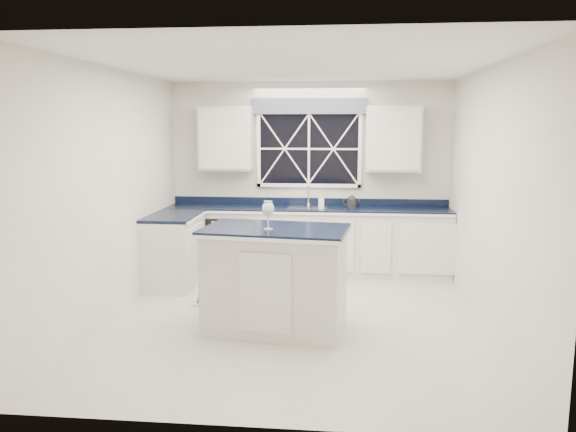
# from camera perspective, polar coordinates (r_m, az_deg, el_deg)

# --- Properties ---
(ground) EXTENTS (4.50, 4.50, 0.00)m
(ground) POSITION_cam_1_polar(r_m,az_deg,el_deg) (6.23, 0.77, -10.37)
(ground) COLOR #B6B7B2
(ground) RESTS_ON ground
(back_wall) EXTENTS (4.00, 0.10, 2.70)m
(back_wall) POSITION_cam_1_polar(r_m,az_deg,el_deg) (8.15, 2.14, 4.03)
(back_wall) COLOR beige
(back_wall) RESTS_ON ground
(base_cabinets) EXTENTS (3.99, 1.60, 0.90)m
(base_cabinets) POSITION_cam_1_polar(r_m,az_deg,el_deg) (7.85, -0.52, -2.81)
(base_cabinets) COLOR silver
(base_cabinets) RESTS_ON ground
(countertop) EXTENTS (3.98, 0.64, 0.04)m
(countertop) POSITION_cam_1_polar(r_m,az_deg,el_deg) (7.90, 1.99, 0.73)
(countertop) COLOR black
(countertop) RESTS_ON base_cabinets
(dishwasher) EXTENTS (0.60, 0.58, 0.82)m
(dishwasher) POSITION_cam_1_polar(r_m,az_deg,el_deg) (8.13, -5.80, -2.72)
(dishwasher) COLOR black
(dishwasher) RESTS_ON ground
(window) EXTENTS (1.65, 0.09, 1.26)m
(window) POSITION_cam_1_polar(r_m,az_deg,el_deg) (8.07, 2.14, 7.40)
(window) COLOR black
(window) RESTS_ON ground
(upper_cabinets) EXTENTS (3.10, 0.34, 0.90)m
(upper_cabinets) POSITION_cam_1_polar(r_m,az_deg,el_deg) (7.94, 2.09, 7.87)
(upper_cabinets) COLOR silver
(upper_cabinets) RESTS_ON ground
(faucet) EXTENTS (0.05, 0.20, 0.30)m
(faucet) POSITION_cam_1_polar(r_m,az_deg,el_deg) (8.07, 2.09, 2.18)
(faucet) COLOR silver
(faucet) RESTS_ON countertop
(island) EXTENTS (1.53, 1.03, 1.07)m
(island) POSITION_cam_1_polar(r_m,az_deg,el_deg) (5.76, -1.28, -6.40)
(island) COLOR silver
(island) RESTS_ON ground
(rug) EXTENTS (1.29, 0.94, 0.02)m
(rug) POSITION_cam_1_polar(r_m,az_deg,el_deg) (7.03, -4.85, -8.00)
(rug) COLOR #AFAEAA
(rug) RESTS_ON ground
(kettle) EXTENTS (0.26, 0.15, 0.18)m
(kettle) POSITION_cam_1_polar(r_m,az_deg,el_deg) (7.98, 6.49, 1.50)
(kettle) COLOR #2B2B2D
(kettle) RESTS_ON countertop
(wine_glass) EXTENTS (0.12, 0.12, 0.28)m
(wine_glass) POSITION_cam_1_polar(r_m,az_deg,el_deg) (5.52, -2.04, 0.63)
(wine_glass) COLOR silver
(wine_glass) RESTS_ON island
(soap_bottle) EXTENTS (0.09, 0.09, 0.17)m
(soap_bottle) POSITION_cam_1_polar(r_m,az_deg,el_deg) (8.06, 3.38, 1.64)
(soap_bottle) COLOR silver
(soap_bottle) RESTS_ON countertop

